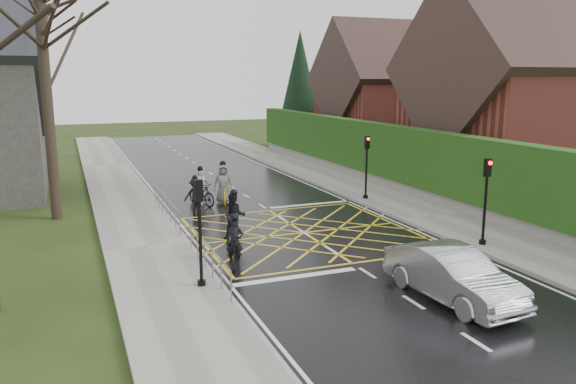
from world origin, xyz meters
TOP-DOWN VIEW (x-y plane):
  - ground at (0.00, 0.00)m, footprint 120.00×120.00m
  - road at (0.00, 0.00)m, footprint 9.00×80.00m
  - sidewalk_right at (6.00, 0.00)m, footprint 3.00×80.00m
  - sidewalk_left at (-6.00, 0.00)m, footprint 3.00×80.00m
  - stone_wall at (7.75, 6.00)m, footprint 0.50×38.00m
  - hedge at (7.75, 6.00)m, footprint 0.90×38.00m
  - house_near at (14.75, 4.00)m, footprint 11.80×9.80m
  - house_far at (14.75, 18.00)m, footprint 9.80×8.80m
  - conifer at (10.75, 26.00)m, footprint 4.60×4.60m
  - tree_near at (-9.00, 6.00)m, footprint 9.24×9.24m
  - tree_mid at (-10.00, 14.00)m, footprint 10.08×10.08m
  - tree_far at (-9.30, 22.00)m, footprint 8.40×8.40m
  - railing_south at (-4.65, -3.50)m, footprint 0.05×5.04m
  - railing_north at (-4.65, 4.00)m, footprint 0.05×6.04m
  - traffic_light_ne at (5.10, 4.20)m, footprint 0.24×0.31m
  - traffic_light_se at (5.10, -4.20)m, footprint 0.24×0.31m
  - traffic_light_sw at (-5.10, -4.50)m, footprint 0.24×0.31m
  - cyclist_rear at (-3.59, -2.78)m, footprint 1.17×1.84m
  - cyclist_back at (-2.77, 0.09)m, footprint 1.08×1.99m
  - cyclist_mid at (-3.17, 4.94)m, footprint 1.18×1.85m
  - cyclist_front at (-2.63, 6.20)m, footprint 1.28×1.95m
  - cyclist_lead at (-1.50, 6.33)m, footprint 1.17×2.24m
  - car at (1.06, -7.72)m, footprint 1.82×4.44m

SIDE VIEW (x-z plane):
  - ground at x=0.00m, z-range 0.00..0.00m
  - road at x=0.00m, z-range 0.00..0.01m
  - sidewalk_right at x=6.00m, z-range 0.00..0.15m
  - sidewalk_left at x=-6.00m, z-range 0.00..0.15m
  - stone_wall at x=7.75m, z-range 0.00..0.70m
  - cyclist_rear at x=-3.59m, z-range -0.30..1.40m
  - cyclist_mid at x=-3.17m, z-range -0.23..1.47m
  - cyclist_front at x=-2.63m, z-range -0.25..1.65m
  - car at x=1.06m, z-range 0.00..1.43m
  - cyclist_lead at x=-1.50m, z-range -0.32..1.75m
  - cyclist_back at x=-2.77m, z-range -0.23..1.69m
  - railing_south at x=-4.65m, z-range 0.27..1.29m
  - railing_north at x=-4.65m, z-range 0.27..1.30m
  - traffic_light_ne at x=5.10m, z-range 0.06..3.27m
  - traffic_light_se at x=5.10m, z-range 0.06..3.27m
  - traffic_light_sw at x=-5.10m, z-range 0.06..3.27m
  - hedge at x=7.75m, z-range 0.70..3.50m
  - house_far at x=14.75m, z-range -0.79..9.51m
  - house_near at x=14.75m, z-range -0.92..10.38m
  - conifer at x=10.75m, z-range -0.01..9.99m
  - tree_far at x=-9.30m, z-range 1.99..12.39m
  - tree_near at x=-9.00m, z-range 2.19..13.63m
  - tree_mid at x=-10.00m, z-range 2.39..14.87m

